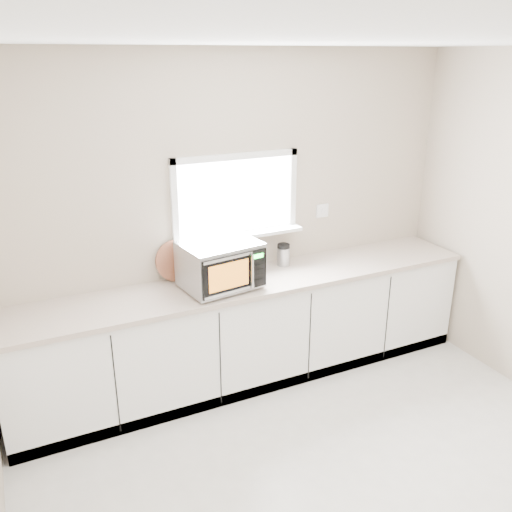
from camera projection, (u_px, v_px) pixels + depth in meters
back_wall at (235, 217)px, 4.51m from camera, size 4.00×0.17×2.70m
cabinets at (251, 331)px, 4.58m from camera, size 3.92×0.60×0.88m
countertop at (251, 282)px, 4.41m from camera, size 3.92×0.64×0.04m
microwave at (221, 264)px, 4.19m from camera, size 0.63×0.52×0.37m
knife_block at (196, 280)px, 4.09m from camera, size 0.12×0.21×0.28m
cutting_board at (176, 260)px, 4.33m from camera, size 0.34×0.08×0.34m
coffee_grinder at (283, 254)px, 4.67m from camera, size 0.13×0.13×0.20m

